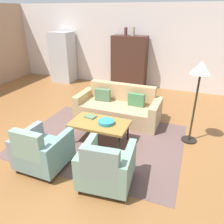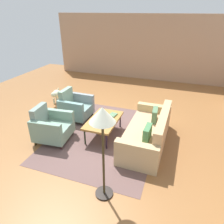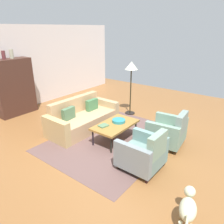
{
  "view_description": "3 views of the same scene",
  "coord_description": "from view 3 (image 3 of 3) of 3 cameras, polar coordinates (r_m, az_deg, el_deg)",
  "views": [
    {
      "loc": [
        1.99,
        -3.53,
        2.57
      ],
      "look_at": [
        0.48,
        0.45,
        0.58
      ],
      "focal_mm": 35.0,
      "sensor_mm": 36.0,
      "label": 1
    },
    {
      "loc": [
        4.54,
        1.84,
        2.97
      ],
      "look_at": [
        0.45,
        0.39,
        0.77
      ],
      "focal_mm": 32.84,
      "sensor_mm": 36.0,
      "label": 2
    },
    {
      "loc": [
        -3.57,
        -2.78,
        2.69
      ],
      "look_at": [
        0.61,
        0.43,
        0.62
      ],
      "focal_mm": 34.43,
      "sensor_mm": 36.0,
      "label": 3
    }
  ],
  "objects": [
    {
      "name": "coffee_table",
      "position": [
        5.36,
        0.87,
        -3.56
      ],
      "size": [
        1.2,
        0.7,
        0.46
      ],
      "color": "black",
      "rests_on": "ground"
    },
    {
      "name": "wall_back",
      "position": [
        7.92,
        -25.38,
        10.08
      ],
      "size": [
        9.67,
        0.12,
        2.8
      ],
      "primitive_type": "cube",
      "color": "silver",
      "rests_on": "ground"
    },
    {
      "name": "area_rug",
      "position": [
        5.58,
        0.43,
        -7.3
      ],
      "size": [
        3.4,
        2.6,
        0.01
      ],
      "primitive_type": "cube",
      "color": "brown",
      "rests_on": "ground"
    },
    {
      "name": "cabinet",
      "position": [
        7.65,
        -24.61,
        5.99
      ],
      "size": [
        1.2,
        0.51,
        1.8
      ],
      "color": "#41261E",
      "rests_on": "ground"
    },
    {
      "name": "dog",
      "position": [
        3.51,
        19.54,
        -22.75
      ],
      "size": [
        0.69,
        0.34,
        0.48
      ],
      "rotation": [
        0.0,
        0.0,
        0.27
      ],
      "color": "beige",
      "rests_on": "ground"
    },
    {
      "name": "book_stack",
      "position": [
        5.22,
        -2.3,
        -3.63
      ],
      "size": [
        0.25,
        0.21,
        0.03
      ],
      "color": "#537754",
      "rests_on": "coffee_table"
    },
    {
      "name": "armchair_right",
      "position": [
        5.37,
        14.9,
        -5.22
      ],
      "size": [
        0.87,
        0.87,
        0.88
      ],
      "rotation": [
        0.0,
        0.0,
        0.1
      ],
      "color": "#34291E",
      "rests_on": "ground"
    },
    {
      "name": "couch",
      "position": [
        6.14,
        -8.05,
        -1.78
      ],
      "size": [
        2.11,
        0.93,
        0.86
      ],
      "rotation": [
        0.0,
        0.0,
        3.13
      ],
      "color": "tan",
      "rests_on": "ground"
    },
    {
      "name": "vase_tall",
      "position": [
        7.4,
        -26.87,
        13.35
      ],
      "size": [
        0.11,
        0.11,
        0.25
      ],
      "primitive_type": "cylinder",
      "color": "brown",
      "rests_on": "cabinet"
    },
    {
      "name": "ground_plane",
      "position": [
        5.26,
        -0.32,
        -9.28
      ],
      "size": [
        11.61,
        11.61,
        0.0
      ],
      "primitive_type": "plane",
      "color": "brown"
    },
    {
      "name": "armchair_left",
      "position": [
        4.41,
        8.51,
        -10.99
      ],
      "size": [
        0.81,
        0.81,
        0.88
      ],
      "rotation": [
        0.0,
        0.0,
        -0.02
      ],
      "color": "#2E231D",
      "rests_on": "ground"
    },
    {
      "name": "fruit_bowl",
      "position": [
        5.44,
        1.79,
        -2.34
      ],
      "size": [
        0.33,
        0.33,
        0.07
      ],
      "primitive_type": "cylinder",
      "color": "teal",
      "rests_on": "coffee_table"
    },
    {
      "name": "floor_lamp",
      "position": [
        6.85,
        5.14,
        10.92
      ],
      "size": [
        0.4,
        0.4,
        1.72
      ],
      "color": "black",
      "rests_on": "ground"
    },
    {
      "name": "vase_round",
      "position": [
        7.52,
        -25.17,
        13.81
      ],
      "size": [
        0.13,
        0.13,
        0.28
      ],
      "primitive_type": "cylinder",
      "color": "#ADAC92",
      "rests_on": "cabinet"
    }
  ]
}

